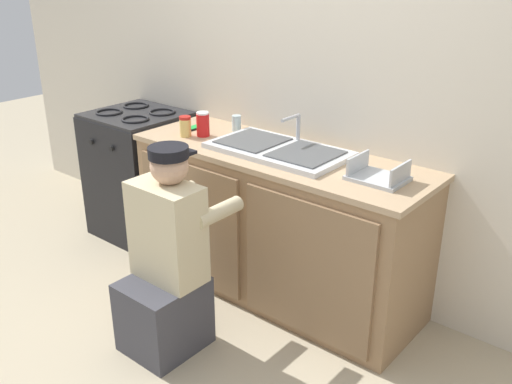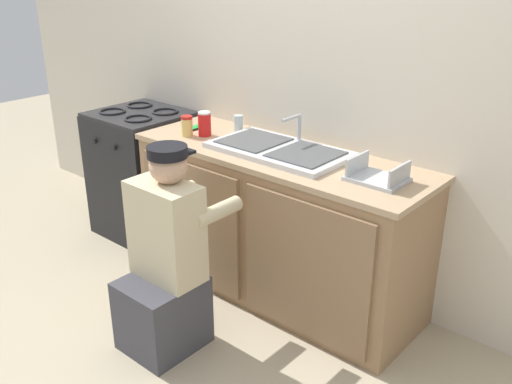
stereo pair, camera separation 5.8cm
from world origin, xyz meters
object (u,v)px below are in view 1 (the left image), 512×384
(sink_double_basin, at_px, (279,149))
(dish_rack_tray, at_px, (378,176))
(cell_phone, at_px, (194,128))
(stove_range, at_px, (141,174))
(soda_cup_red, at_px, (203,124))
(plumber_person, at_px, (167,268))
(water_glass, at_px, (236,123))
(condiment_jar, at_px, (185,126))

(sink_double_basin, relative_size, dish_rack_tray, 2.86)
(dish_rack_tray, relative_size, cell_phone, 2.00)
(sink_double_basin, height_order, stove_range, sink_double_basin)
(cell_phone, distance_m, soda_cup_red, 0.19)
(sink_double_basin, relative_size, soda_cup_red, 5.26)
(stove_range, relative_size, cell_phone, 6.71)
(soda_cup_red, bearing_deg, cell_phone, 154.72)
(stove_range, bearing_deg, plumber_person, -34.34)
(stove_range, bearing_deg, water_glass, 12.26)
(condiment_jar, bearing_deg, dish_rack_tray, 4.52)
(water_glass, bearing_deg, sink_double_basin, -19.83)
(sink_double_basin, distance_m, soda_cup_red, 0.56)
(sink_double_basin, height_order, cell_phone, sink_double_basin)
(soda_cup_red, bearing_deg, stove_range, 176.26)
(cell_phone, bearing_deg, stove_range, -176.98)
(sink_double_basin, distance_m, stove_range, 1.35)
(stove_range, height_order, plumber_person, plumber_person)
(dish_rack_tray, bearing_deg, cell_phone, 177.86)
(dish_rack_tray, bearing_deg, stove_range, 179.35)
(stove_range, height_order, cell_phone, stove_range)
(plumber_person, bearing_deg, condiment_jar, 128.07)
(condiment_jar, height_order, water_glass, condiment_jar)
(water_glass, xyz_separation_m, soda_cup_red, (-0.08, -0.22, 0.03))
(condiment_jar, bearing_deg, sink_double_basin, 11.19)
(plumber_person, relative_size, dish_rack_tray, 3.94)
(plumber_person, xyz_separation_m, condiment_jar, (-0.52, 0.67, 0.51))
(stove_range, xyz_separation_m, soda_cup_red, (0.71, -0.05, 0.52))
(sink_double_basin, distance_m, cell_phone, 0.72)
(plumber_person, distance_m, soda_cup_red, 1.01)
(plumber_person, bearing_deg, water_glass, 110.56)
(dish_rack_tray, xyz_separation_m, cell_phone, (-1.36, 0.05, -0.02))
(water_glass, height_order, soda_cup_red, soda_cup_red)
(stove_range, height_order, condiment_jar, condiment_jar)
(plumber_person, xyz_separation_m, water_glass, (-0.36, 0.96, 0.50))
(plumber_person, relative_size, soda_cup_red, 7.26)
(stove_range, distance_m, water_glass, 0.95)
(cell_phone, bearing_deg, soda_cup_red, -25.28)
(dish_rack_tray, bearing_deg, sink_double_basin, 177.88)
(plumber_person, xyz_separation_m, dish_rack_tray, (0.76, 0.77, 0.47))
(condiment_jar, relative_size, water_glass, 1.28)
(sink_double_basin, height_order, condiment_jar, sink_double_basin)
(plumber_person, xyz_separation_m, soda_cup_red, (-0.44, 0.74, 0.52))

